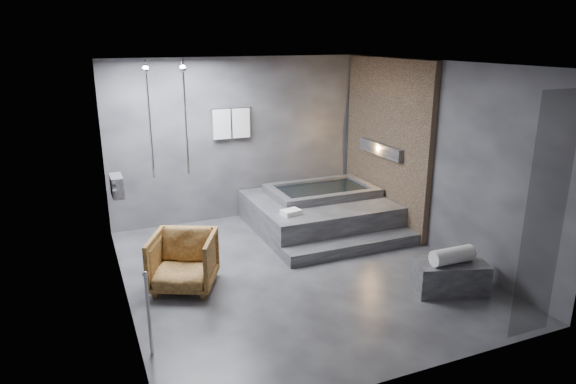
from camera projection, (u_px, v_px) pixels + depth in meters
name	position (u px, v px, depth m)	size (l,w,h in m)	color
room	(317.00, 143.00, 6.97)	(5.00, 5.04, 2.82)	#2A2A2C
tub_deck	(319.00, 213.00, 8.71)	(2.20, 2.00, 0.50)	#2E2E31
tub_step	(353.00, 246.00, 7.72)	(2.20, 0.36, 0.18)	#2E2E31
concrete_bench	(450.00, 276.00, 6.51)	(0.89, 0.49, 0.40)	#303032
driftwood_chair	(183.00, 261.00, 6.55)	(0.78, 0.80, 0.73)	#4F3113
rolled_towel	(452.00, 256.00, 6.38)	(0.21, 0.21, 0.57)	white
deck_towel	(291.00, 212.00, 7.85)	(0.28, 0.21, 0.08)	white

